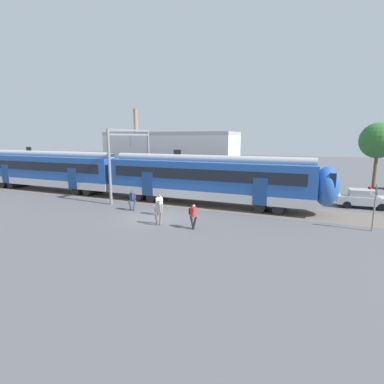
{
  "coord_description": "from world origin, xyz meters",
  "views": [
    {
      "loc": [
        10.92,
        -18.79,
        5.84
      ],
      "look_at": [
        1.85,
        2.33,
        1.6
      ],
      "focal_mm": 28.0,
      "sensor_mm": 36.0,
      "label": 1
    }
  ],
  "objects_px": {
    "crossing_signal": "(375,200)",
    "pedestrian_red": "(193,214)",
    "pedestrian_grey": "(158,211)",
    "pedestrian_navy": "(132,198)",
    "pedestrian_white": "(159,203)",
    "parked_car_silver": "(363,198)",
    "commuter_train": "(53,170)"
  },
  "relations": [
    {
      "from": "pedestrian_white",
      "to": "parked_car_silver",
      "type": "height_order",
      "value": "pedestrian_white"
    },
    {
      "from": "pedestrian_white",
      "to": "crossing_signal",
      "type": "relative_size",
      "value": 0.56
    },
    {
      "from": "pedestrian_red",
      "to": "crossing_signal",
      "type": "height_order",
      "value": "crossing_signal"
    },
    {
      "from": "pedestrian_red",
      "to": "crossing_signal",
      "type": "distance_m",
      "value": 11.32
    },
    {
      "from": "pedestrian_red",
      "to": "pedestrian_grey",
      "type": "bearing_deg",
      "value": -177.97
    },
    {
      "from": "pedestrian_navy",
      "to": "pedestrian_red",
      "type": "bearing_deg",
      "value": -22.15
    },
    {
      "from": "pedestrian_navy",
      "to": "crossing_signal",
      "type": "relative_size",
      "value": 0.56
    },
    {
      "from": "crossing_signal",
      "to": "pedestrian_grey",
      "type": "bearing_deg",
      "value": -162.55
    },
    {
      "from": "parked_car_silver",
      "to": "crossing_signal",
      "type": "bearing_deg",
      "value": -91.43
    },
    {
      "from": "pedestrian_navy",
      "to": "crossing_signal",
      "type": "bearing_deg",
      "value": 4.75
    },
    {
      "from": "pedestrian_red",
      "to": "crossing_signal",
      "type": "relative_size",
      "value": 0.56
    },
    {
      "from": "pedestrian_grey",
      "to": "parked_car_silver",
      "type": "xyz_separation_m",
      "value": [
        13.2,
        11.11,
        -0.18
      ]
    },
    {
      "from": "pedestrian_grey",
      "to": "pedestrian_red",
      "type": "xyz_separation_m",
      "value": [
        2.48,
        0.09,
        0.03
      ]
    },
    {
      "from": "pedestrian_red",
      "to": "parked_car_silver",
      "type": "relative_size",
      "value": 0.41
    },
    {
      "from": "commuter_train",
      "to": "pedestrian_grey",
      "type": "xyz_separation_m",
      "value": [
        17.07,
        -7.0,
        -1.29
      ]
    },
    {
      "from": "pedestrian_grey",
      "to": "crossing_signal",
      "type": "bearing_deg",
      "value": 17.45
    },
    {
      "from": "pedestrian_grey",
      "to": "parked_car_silver",
      "type": "relative_size",
      "value": 0.41
    },
    {
      "from": "pedestrian_navy",
      "to": "pedestrian_white",
      "type": "distance_m",
      "value": 2.74
    },
    {
      "from": "pedestrian_navy",
      "to": "crossing_signal",
      "type": "distance_m",
      "value": 17.02
    },
    {
      "from": "pedestrian_navy",
      "to": "crossing_signal",
      "type": "height_order",
      "value": "crossing_signal"
    },
    {
      "from": "pedestrian_white",
      "to": "pedestrian_navy",
      "type": "bearing_deg",
      "value": 170.91
    },
    {
      "from": "pedestrian_navy",
      "to": "pedestrian_red",
      "type": "xyz_separation_m",
      "value": [
        6.38,
        -2.6,
        0.0
      ]
    },
    {
      "from": "pedestrian_white",
      "to": "pedestrian_grey",
      "type": "bearing_deg",
      "value": -61.97
    },
    {
      "from": "commuter_train",
      "to": "parked_car_silver",
      "type": "distance_m",
      "value": 30.58
    },
    {
      "from": "parked_car_silver",
      "to": "crossing_signal",
      "type": "relative_size",
      "value": 1.35
    },
    {
      "from": "commuter_train",
      "to": "pedestrian_navy",
      "type": "distance_m",
      "value": 13.91
    },
    {
      "from": "pedestrian_grey",
      "to": "crossing_signal",
      "type": "distance_m",
      "value": 13.69
    },
    {
      "from": "crossing_signal",
      "to": "pedestrian_red",
      "type": "bearing_deg",
      "value": -159.21
    },
    {
      "from": "commuter_train",
      "to": "pedestrian_white",
      "type": "distance_m",
      "value": 16.62
    },
    {
      "from": "crossing_signal",
      "to": "parked_car_silver",
      "type": "bearing_deg",
      "value": 88.57
    },
    {
      "from": "parked_car_silver",
      "to": "commuter_train",
      "type": "bearing_deg",
      "value": -172.26
    },
    {
      "from": "commuter_train",
      "to": "pedestrian_red",
      "type": "xyz_separation_m",
      "value": [
        19.55,
        -6.91,
        -1.26
      ]
    }
  ]
}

